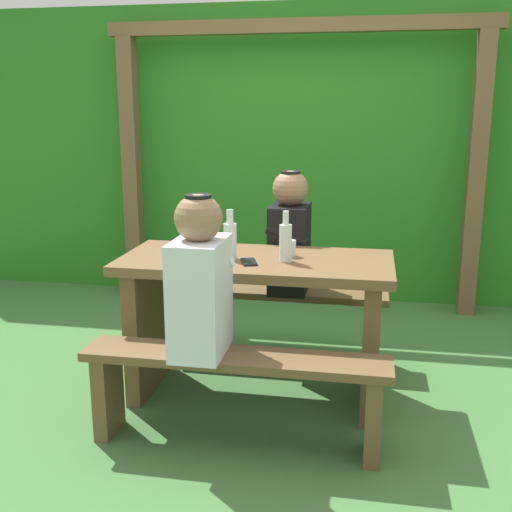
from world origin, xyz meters
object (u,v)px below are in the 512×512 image
at_px(person_black_coat, 290,236).
at_px(bottle_right, 286,241).
at_px(bench_far, 271,309).
at_px(drinking_glass, 290,248).
at_px(person_white_shirt, 200,281).
at_px(cell_phone, 249,262).
at_px(bottle_left, 230,239).
at_px(picnic_table, 256,304).
at_px(bench_near, 235,380).

relative_size(person_black_coat, bottle_right, 2.79).
relative_size(bench_far, drinking_glass, 16.49).
bearing_deg(person_white_shirt, drinking_glass, 61.35).
xyz_separation_m(bottle_right, cell_phone, (-0.17, -0.06, -0.10)).
relative_size(bench_far, bottle_left, 5.48).
height_order(person_black_coat, bottle_left, person_black_coat).
bearing_deg(cell_phone, bottle_left, 130.82).
bearing_deg(drinking_glass, picnic_table, -156.66).
distance_m(picnic_table, bench_near, 0.56).
xyz_separation_m(person_white_shirt, cell_phone, (0.14, 0.41, -0.01)).
bearing_deg(bottle_left, bench_near, -75.14).
xyz_separation_m(bench_near, cell_phone, (-0.02, 0.41, 0.45)).
xyz_separation_m(picnic_table, bench_far, (0.00, 0.52, -0.20)).
relative_size(person_white_shirt, cell_phone, 5.14).
distance_m(person_white_shirt, bottle_right, 0.57).
height_order(picnic_table, drinking_glass, drinking_glass).
relative_size(person_black_coat, drinking_glass, 8.48).
bearing_deg(bottle_left, picnic_table, 19.13).
relative_size(bench_near, cell_phone, 10.00).
distance_m(bottle_right, cell_phone, 0.21).
relative_size(bottle_right, cell_phone, 1.84).
distance_m(bench_far, bottle_right, 0.80).
bearing_deg(person_white_shirt, bottle_right, 56.32).
bearing_deg(picnic_table, bench_far, 90.00).
bearing_deg(person_white_shirt, cell_phone, 71.13).
xyz_separation_m(bench_far, person_white_shirt, (-0.15, -1.03, 0.46)).
xyz_separation_m(bench_near, drinking_glass, (0.17, 0.59, 0.49)).
distance_m(drinking_glass, bottle_left, 0.32).
bearing_deg(person_black_coat, person_white_shirt, -104.28).
bearing_deg(drinking_glass, bottle_left, -158.45).
height_order(bench_near, person_black_coat, person_black_coat).
xyz_separation_m(person_white_shirt, person_black_coat, (0.26, 1.03, 0.00)).
xyz_separation_m(picnic_table, bottle_left, (-0.13, -0.04, 0.35)).
bearing_deg(bench_far, picnic_table, -90.00).
distance_m(person_white_shirt, bottle_left, 0.48).
height_order(bench_far, bottle_right, bottle_right).
bearing_deg(cell_phone, person_white_shirt, -127.53).
bearing_deg(bench_far, person_white_shirt, -98.53).
height_order(bench_near, person_white_shirt, person_white_shirt).
xyz_separation_m(bench_far, cell_phone, (-0.02, -0.63, 0.45)).
bearing_deg(bottle_left, bottle_right, -0.16).
distance_m(bottle_left, bottle_right, 0.28).
distance_m(bench_far, bottle_left, 0.80).
bearing_deg(bench_far, bench_near, -90.00).
xyz_separation_m(drinking_glass, bottle_left, (-0.29, -0.12, 0.06)).
bearing_deg(bench_far, person_black_coat, -1.77).
relative_size(picnic_table, cell_phone, 10.00).
height_order(person_black_coat, bottle_right, person_black_coat).
distance_m(person_white_shirt, drinking_glass, 0.67).
bearing_deg(cell_phone, drinking_glass, 26.11).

